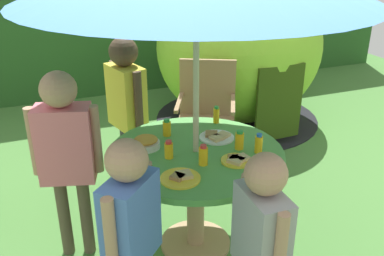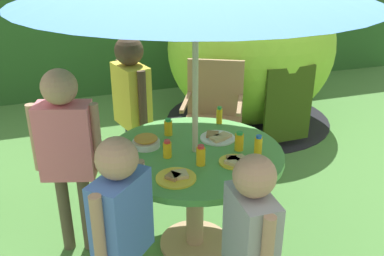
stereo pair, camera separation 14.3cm
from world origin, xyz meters
name	(u,v)px [view 1 (the left image)]	position (x,y,z in m)	size (l,w,h in m)	color
ground_plane	(195,245)	(0.00, 0.00, -0.01)	(10.00, 10.00, 0.02)	#477A38
hedge_backdrop	(93,17)	(0.00, 3.68, 1.00)	(9.00, 0.70, 2.00)	#285623
garden_table	(196,171)	(0.00, 0.00, 0.59)	(1.12, 1.12, 0.74)	tan
wooden_chair	(206,110)	(0.55, 1.09, 0.53)	(0.68, 0.68, 0.97)	#93704C
dome_tent	(239,47)	(1.32, 1.97, 0.85)	(1.97, 1.97, 1.71)	#8CC633
child_in_yellow_shirt	(126,97)	(-0.23, 0.88, 0.83)	(0.27, 0.43, 1.31)	#3F3F47
child_in_pink_shirt	(66,144)	(-0.77, 0.23, 0.82)	(0.42, 0.27, 1.28)	brown
child_in_blue_shirt	(131,220)	(-0.57, -0.58, 0.75)	(0.33, 0.34, 1.17)	navy
child_in_grey_shirt	(261,233)	(-0.02, -0.86, 0.73)	(0.19, 0.39, 1.14)	navy
snack_bowl	(146,143)	(-0.28, 0.16, 0.77)	(0.18, 0.18, 0.08)	white
plate_center_back	(217,137)	(0.20, 0.12, 0.75)	(0.24, 0.24, 0.03)	white
plate_near_left	(237,160)	(0.18, -0.22, 0.75)	(0.19, 0.19, 0.03)	yellow
plate_near_right	(181,178)	(-0.21, -0.29, 0.75)	(0.23, 0.23, 0.03)	yellow
juice_bottle_far_left	(239,140)	(0.27, -0.07, 0.80)	(0.06, 0.06, 0.13)	yellow
juice_bottle_far_right	(259,144)	(0.36, -0.16, 0.80)	(0.05, 0.05, 0.13)	yellow
juice_bottle_center_front	(169,150)	(-0.19, -0.02, 0.79)	(0.05, 0.05, 0.12)	yellow
juice_bottle_mid_left	(167,128)	(-0.10, 0.29, 0.79)	(0.06, 0.06, 0.12)	yellow
juice_bottle_mid_right	(203,155)	(-0.02, -0.18, 0.80)	(0.05, 0.05, 0.13)	yellow
juice_bottle_front_edge	(216,115)	(0.31, 0.37, 0.80)	(0.04, 0.04, 0.13)	yellow
cup_near	(121,152)	(-0.46, 0.09, 0.77)	(0.07, 0.07, 0.07)	white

